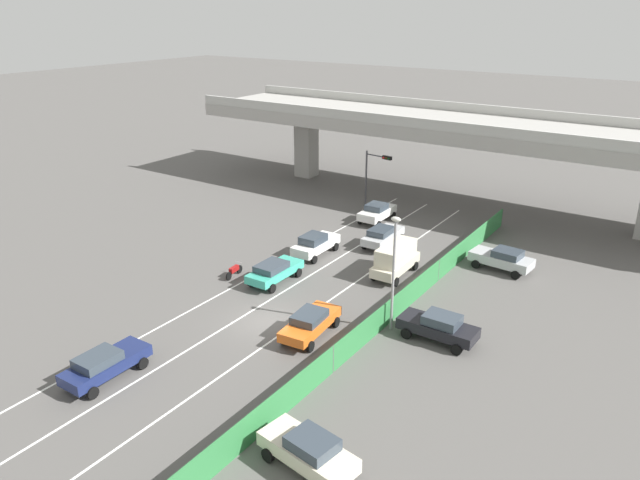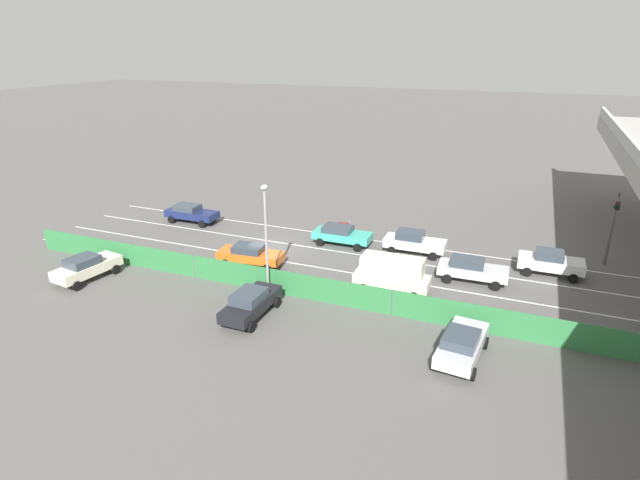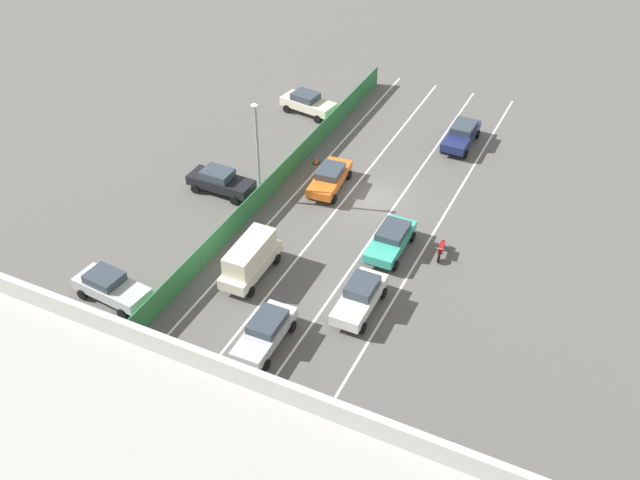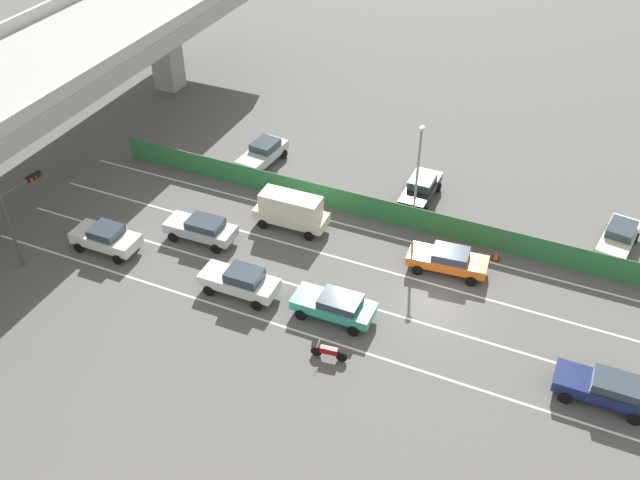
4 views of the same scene
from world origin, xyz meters
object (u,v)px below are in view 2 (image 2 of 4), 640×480
object	(u,v)px
car_sedan_navy	(191,213)
car_van_cream	(392,273)
car_hatchback_white	(414,242)
car_taxi_teal	(341,234)
car_sedan_white	(550,262)
motorcycle	(343,226)
parked_wagon_silver	(462,344)
car_sedan_silver	(472,269)
parked_sedan_cream	(86,267)
car_taxi_orange	(250,254)
traffic_light	(614,219)
traffic_cone	(204,269)
street_lamp	(266,230)
parked_sedan_dark	(251,302)

from	to	relation	value
car_sedan_navy	car_van_cream	world-z (taller)	car_van_cream
car_hatchback_white	car_taxi_teal	world-z (taller)	car_hatchback_white
car_sedan_white	motorcycle	bearing A→B (deg)	-99.76
car_hatchback_white	parked_wagon_silver	world-z (taller)	car_hatchback_white
car_sedan_silver	parked_sedan_cream	world-z (taller)	parked_sedan_cream
car_hatchback_white	car_van_cream	world-z (taller)	car_van_cream
motorcycle	parked_wagon_silver	world-z (taller)	parked_wagon_silver
car_taxi_teal	car_taxi_orange	bearing A→B (deg)	-36.18
car_sedan_navy	car_sedan_white	size ratio (longest dim) A/B	1.10
car_van_cream	traffic_light	xyz separation A→B (m)	(-9.05, 12.93, 2.43)
car_sedan_white	car_van_cream	size ratio (longest dim) A/B	0.89
car_sedan_silver	traffic_cone	bearing A→B (deg)	-72.33
car_taxi_teal	parked_wagon_silver	size ratio (longest dim) A/B	0.99
car_sedan_white	traffic_cone	size ratio (longest dim) A/B	7.57
car_sedan_navy	parked_sedan_cream	bearing A→B (deg)	2.60
car_hatchback_white	parked_sedan_cream	bearing A→B (deg)	-56.22
parked_sedan_cream	traffic_light	bearing A→B (deg)	114.96
parked_sedan_cream	street_lamp	xyz separation A→B (m)	(-2.59, 12.28, 3.41)
car_taxi_teal	parked_sedan_cream	bearing A→B (deg)	-47.44
motorcycle	car_sedan_navy	bearing A→B (deg)	-77.69
car_hatchback_white	street_lamp	xyz separation A→B (m)	(10.26, -6.93, 3.40)
car_taxi_orange	car_hatchback_white	xyz separation A→B (m)	(-6.67, 10.23, 0.07)
parked_wagon_silver	traffic_cone	bearing A→B (deg)	-102.68
car_taxi_teal	car_hatchback_white	bearing A→B (deg)	93.98
car_taxi_orange	car_sedan_white	distance (m)	20.74
traffic_light	car_taxi_orange	bearing A→B (deg)	-69.22
car_taxi_orange	parked_wagon_silver	bearing A→B (deg)	67.98
motorcycle	traffic_cone	xyz separation A→B (m)	(11.46, -6.12, -0.20)
parked_sedan_dark	parked_wagon_silver	bearing A→B (deg)	90.81
motorcycle	traffic_light	size ratio (longest dim) A/B	0.37
car_hatchback_white	parked_sedan_cream	world-z (taller)	car_hatchback_white
car_taxi_orange	parked_wagon_silver	size ratio (longest dim) A/B	1.04
car_sedan_silver	car_sedan_white	bearing A→B (deg)	123.43
car_hatchback_white	motorcycle	world-z (taller)	car_hatchback_white
car_sedan_white	parked_sedan_cream	distance (m)	31.35
parked_sedan_cream	traffic_light	distance (m)	35.71
car_sedan_silver	car_taxi_teal	world-z (taller)	car_sedan_silver
car_taxi_orange	car_van_cream	size ratio (longest dim) A/B	1.00
parked_sedan_dark	traffic_cone	xyz separation A→B (m)	(-4.21, -6.11, -0.66)
car_sedan_silver	car_sedan_white	distance (m)	5.80
car_sedan_silver	car_taxi_teal	bearing A→B (deg)	-106.31
parked_wagon_silver	street_lamp	xyz separation A→B (m)	(-2.70, -12.24, 3.43)
car_hatchback_white	traffic_light	bearing A→B (deg)	99.43
parked_sedan_dark	parked_wagon_silver	xyz separation A→B (m)	(-0.17, 11.86, -0.01)
motorcycle	street_lamp	bearing A→B (deg)	-1.72
car_sedan_white	parked_wagon_silver	bearing A→B (deg)	-18.08
motorcycle	parked_wagon_silver	distance (m)	19.53
parked_sedan_cream	motorcycle	bearing A→B (deg)	140.57
car_taxi_teal	traffic_light	xyz separation A→B (m)	(-2.56, 18.71, 2.88)
traffic_light	car_sedan_navy	bearing A→B (deg)	-85.63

